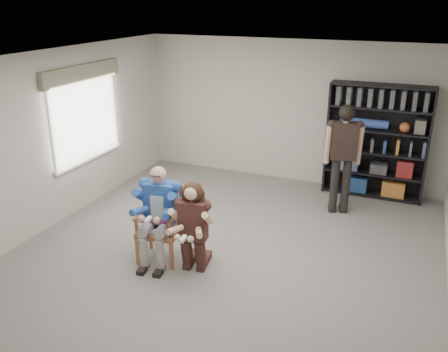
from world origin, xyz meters
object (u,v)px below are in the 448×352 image
at_px(kneeling_woman, 193,229).
at_px(standing_man, 342,161).
at_px(seated_man, 159,214).
at_px(bookshelf, 376,142).
at_px(armchair, 160,225).

relative_size(kneeling_woman, standing_man, 0.68).
xyz_separation_m(seated_man, bookshelf, (2.51, 3.57, 0.35)).
xyz_separation_m(armchair, standing_man, (2.07, 2.57, 0.40)).
bearing_deg(standing_man, bookshelf, 48.88).
bearing_deg(bookshelf, armchair, -125.11).
bearing_deg(armchair, kneeling_woman, -20.44).
xyz_separation_m(armchair, seated_man, (0.00, 0.00, 0.16)).
relative_size(seated_man, kneeling_woman, 1.09).
distance_m(armchair, standing_man, 3.33).
height_order(armchair, bookshelf, bookshelf).
bearing_deg(kneeling_woman, armchair, 159.56).
distance_m(seated_man, kneeling_woman, 0.60).
height_order(armchair, standing_man, standing_man).
bearing_deg(armchair, seated_man, -8.75).
distance_m(kneeling_woman, bookshelf, 4.19).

